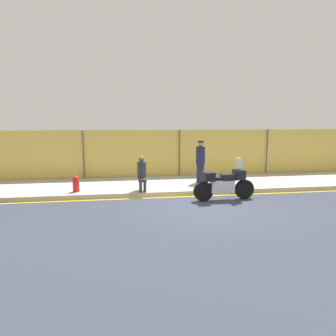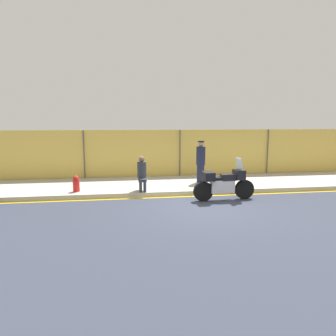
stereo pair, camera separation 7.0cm
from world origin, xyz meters
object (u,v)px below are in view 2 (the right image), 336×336
(motorcycle, at_px, (224,183))
(fire_hydrant, at_px, (76,184))
(officer_standing, at_px, (201,161))
(person_seated_on_curb, at_px, (142,172))

(motorcycle, xyz_separation_m, fire_hydrant, (-5.24, 1.35, -0.14))
(officer_standing, bearing_deg, fire_hydrant, -168.92)
(officer_standing, bearing_deg, person_seated_on_curb, -156.64)
(fire_hydrant, bearing_deg, person_seated_on_curb, -2.93)
(motorcycle, xyz_separation_m, person_seated_on_curb, (-2.80, 1.23, 0.28))
(motorcycle, height_order, officer_standing, officer_standing)
(officer_standing, height_order, person_seated_on_curb, officer_standing)
(officer_standing, relative_size, person_seated_on_curb, 1.38)
(officer_standing, height_order, fire_hydrant, officer_standing)
(officer_standing, bearing_deg, motorcycle, -84.10)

